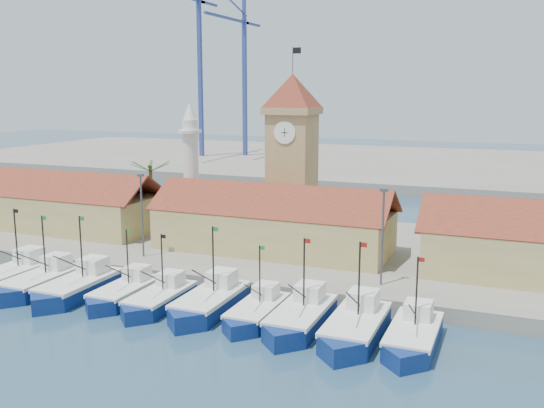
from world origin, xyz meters
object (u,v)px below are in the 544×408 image
at_px(boat_0, 12,277).
at_px(minaret, 191,164).
at_px(clock_tower, 292,153).
at_px(boat_5, 209,304).

xyz_separation_m(boat_0, minaret, (6.38, 25.42, 8.90)).
bearing_deg(clock_tower, boat_0, -132.41).
bearing_deg(boat_0, minaret, 75.90).
bearing_deg(clock_tower, boat_5, -88.21).
height_order(boat_5, clock_tower, clock_tower).
xyz_separation_m(boat_5, minaret, (-15.72, 24.93, 8.90)).
relative_size(boat_5, clock_tower, 0.47).
distance_m(boat_0, minaret, 27.68).
xyz_separation_m(boat_0, clock_tower, (21.38, 23.41, 11.13)).
relative_size(boat_0, clock_tower, 0.47).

